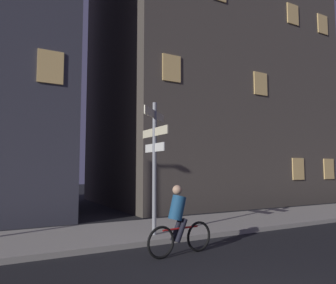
{
  "coord_description": "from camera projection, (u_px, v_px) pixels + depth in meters",
  "views": [
    {
      "loc": [
        -3.09,
        -2.6,
        1.98
      ],
      "look_at": [
        1.2,
        5.22,
        2.75
      ],
      "focal_mm": 33.88,
      "sensor_mm": 36.0,
      "label": 1
    }
  ],
  "objects": [
    {
      "name": "cyclist",
      "position": [
        179.0,
        222.0,
        7.35
      ],
      "size": [
        1.82,
        0.37,
        1.61
      ],
      "color": "black",
      "rests_on": "ground_plane"
    },
    {
      "name": "building_right_block",
      "position": [
        206.0,
        75.0,
        20.9
      ],
      "size": [
        13.35,
        9.62,
        16.31
      ],
      "color": "#4C443D",
      "rests_on": "ground_plane"
    },
    {
      "name": "sidewalk_kerb",
      "position": [
        110.0,
        234.0,
        9.34
      ],
      "size": [
        40.0,
        3.26,
        0.14
      ],
      "primitive_type": "cube",
      "color": "gray",
      "rests_on": "ground_plane"
    },
    {
      "name": "signpost",
      "position": [
        154.0,
        153.0,
        9.14
      ],
      "size": [
        1.21,
        1.59,
        3.78
      ],
      "color": "gray",
      "rests_on": "sidewalk_kerb"
    }
  ]
}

